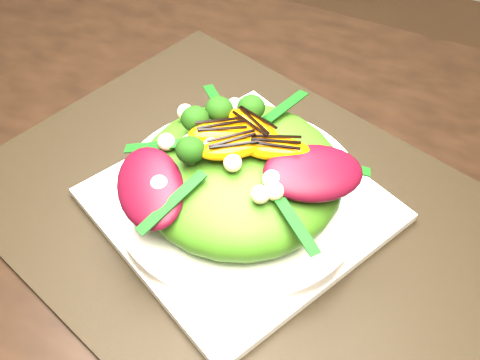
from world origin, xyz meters
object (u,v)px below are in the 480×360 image
at_px(dining_table, 31,162).
at_px(orange_segment, 237,130).
at_px(salad_bowl, 240,196).
at_px(lettuce_mound, 240,174).
at_px(plate_base, 240,205).
at_px(placemat, 240,209).

height_order(dining_table, orange_segment, dining_table).
relative_size(dining_table, salad_bowl, 6.09).
xyz_separation_m(salad_bowl, lettuce_mound, (0.00, 0.00, 0.03)).
xyz_separation_m(dining_table, orange_segment, (0.26, 0.04, 0.12)).
bearing_deg(salad_bowl, dining_table, -173.83).
distance_m(dining_table, plate_base, 0.27).
bearing_deg(lettuce_mound, dining_table, -173.83).
relative_size(placemat, plate_base, 2.08).
bearing_deg(plate_base, lettuce_mound, 0.00).
bearing_deg(placemat, plate_base, 0.00).
relative_size(dining_table, lettuce_mound, 7.66).
xyz_separation_m(dining_table, salad_bowl, (0.27, 0.03, 0.04)).
distance_m(salad_bowl, orange_segment, 0.08).
relative_size(placemat, orange_segment, 8.43).
bearing_deg(orange_segment, plate_base, -54.06).
bearing_deg(lettuce_mound, plate_base, 0.00).
bearing_deg(orange_segment, salad_bowl, -54.06).
height_order(dining_table, lettuce_mound, dining_table).
xyz_separation_m(plate_base, salad_bowl, (0.00, 0.00, 0.01)).
height_order(placemat, orange_segment, orange_segment).
bearing_deg(placemat, lettuce_mound, 0.00).
bearing_deg(orange_segment, placemat, -54.06).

